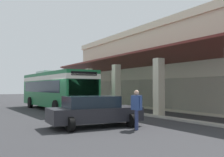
{
  "coord_description": "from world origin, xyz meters",
  "views": [
    {
      "loc": [
        17.1,
        -6.83,
        1.88
      ],
      "look_at": [
        0.7,
        2.86,
        2.55
      ],
      "focal_mm": 41.07,
      "sensor_mm": 36.0,
      "label": 1
    }
  ],
  "objects": [
    {
      "name": "ground",
      "position": [
        0.0,
        8.0,
        0.0
      ],
      "size": [
        120.0,
        120.0,
        0.0
      ],
      "primitive_type": "plane",
      "color": "#2D2D30"
    },
    {
      "name": "pedestrian",
      "position": [
        7.74,
        -0.02,
        1.0
      ],
      "size": [
        0.71,
        0.32,
        1.77
      ],
      "color": "navy",
      "rests_on": "ground"
    },
    {
      "name": "potted_palm",
      "position": [
        -8.87,
        4.91,
        0.65
      ],
      "size": [
        1.8,
        1.7,
        2.29
      ],
      "color": "#4C4742",
      "rests_on": "ground"
    },
    {
      "name": "curb_strip",
      "position": [
        -1.12,
        3.94,
        0.06
      ],
      "size": [
        31.99,
        0.5,
        0.12
      ],
      "primitive_type": "cube",
      "color": "#9E998E",
      "rests_on": "ground"
    },
    {
      "name": "parked_sedan_charcoal",
      "position": [
        6.04,
        -1.3,
        0.75
      ],
      "size": [
        2.65,
        4.52,
        1.47
      ],
      "color": "#232328",
      "rests_on": "ground"
    },
    {
      "name": "transit_bus",
      "position": [
        -4.15,
        0.1,
        1.85
      ],
      "size": [
        11.29,
        3.08,
        3.34
      ],
      "color": "#196638",
      "rests_on": "ground"
    },
    {
      "name": "plaza_building",
      "position": [
        -1.12,
        13.57,
        3.76
      ],
      "size": [
        26.96,
        16.08,
        7.51
      ],
      "color": "beige",
      "rests_on": "ground"
    }
  ]
}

